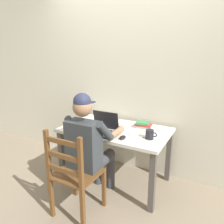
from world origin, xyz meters
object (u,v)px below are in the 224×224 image
desk (115,136)px  coffee_mug_dark (150,134)px  computer_mouse (123,137)px  wooden_chair (74,175)px  book_stack_main (143,125)px  laptop (102,128)px  seated_person (90,143)px  coffee_mug_white (112,119)px

desk → coffee_mug_dark: (0.47, -0.11, 0.15)m
desk → computer_mouse: computer_mouse is taller
desk → coffee_mug_dark: size_ratio=10.21×
wooden_chair → book_stack_main: size_ratio=4.52×
computer_mouse → laptop: bearing=166.0°
desk → laptop: 0.25m
coffee_mug_dark → computer_mouse: bearing=-151.2°
book_stack_main → wooden_chair: bearing=-111.1°
coffee_mug_dark → desk: bearing=166.8°
desk → wooden_chair: bearing=-95.5°
laptop → wooden_chair: bearing=-89.0°
wooden_chair → book_stack_main: wooden_chair is taller
seated_person → desk: bearing=81.2°
book_stack_main → coffee_mug_dark: bearing=-57.9°
laptop → coffee_mug_white: laptop is taller
wooden_chair → computer_mouse: (0.29, 0.49, 0.27)m
desk → wooden_chair: 0.76m
seated_person → coffee_mug_dark: bearing=32.5°
wooden_chair → computer_mouse: wooden_chair is taller
book_stack_main → coffee_mug_white: bearing=177.9°
coffee_mug_dark → laptop: bearing=-173.2°
wooden_chair → computer_mouse: 0.63m
computer_mouse → coffee_mug_white: size_ratio=0.89×
desk → wooden_chair: size_ratio=1.38×
coffee_mug_dark → book_stack_main: bearing=122.1°
seated_person → book_stack_main: seated_person is taller
wooden_chair → book_stack_main: bearing=68.9°
wooden_chair → laptop: laptop is taller
desk → computer_mouse: size_ratio=12.81×
laptop → coffee_mug_white: (-0.08, 0.38, -0.01)m
laptop → computer_mouse: size_ratio=3.30×
wooden_chair → laptop: size_ratio=2.81×
laptop → book_stack_main: bearing=44.6°
laptop → coffee_mug_dark: laptop is taller
computer_mouse → coffee_mug_dark: (0.25, 0.14, 0.03)m
seated_person → laptop: seated_person is taller
computer_mouse → book_stack_main: (0.07, 0.43, 0.02)m
wooden_chair → coffee_mug_dark: bearing=49.1°
coffee_mug_white → laptop: bearing=-77.8°
computer_mouse → desk: bearing=130.9°
computer_mouse → coffee_mug_dark: 0.29m
laptop → desk: bearing=65.5°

